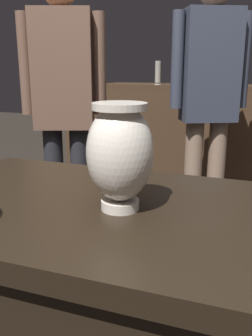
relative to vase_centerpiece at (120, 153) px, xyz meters
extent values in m
cube|color=black|center=(0.02, 0.02, -0.16)|extent=(1.20, 0.64, 0.05)
cube|color=#422D1E|center=(0.02, 2.22, -0.46)|extent=(2.60, 0.40, 0.95)
cube|color=#422D1E|center=(0.02, 2.22, 0.03)|extent=(2.60, 0.40, 0.04)
cylinder|color=silver|center=(0.00, 0.00, -0.13)|extent=(0.09, 0.09, 0.02)
ellipsoid|color=silver|center=(0.00, 0.00, 0.00)|extent=(0.16, 0.16, 0.23)
cylinder|color=silver|center=(0.00, 0.00, 0.11)|extent=(0.12, 0.12, 0.02)
cone|color=silver|center=(-1.02, 2.14, 0.06)|extent=(0.10, 0.10, 0.02)
cylinder|color=silver|center=(-1.02, 2.14, 0.23)|extent=(0.09, 0.09, 0.31)
cone|color=gray|center=(-0.50, 2.15, 0.06)|extent=(0.06, 0.06, 0.01)
cylinder|color=gray|center=(-0.50, 2.15, 0.15)|extent=(0.05, 0.05, 0.17)
cone|color=#E55B1E|center=(0.02, 2.27, 0.06)|extent=(0.10, 0.10, 0.02)
cylinder|color=#E55B1E|center=(0.02, 2.27, 0.19)|extent=(0.09, 0.09, 0.24)
cylinder|color=#846B56|center=(0.06, 1.54, -0.53)|extent=(0.11, 0.11, 0.81)
cylinder|color=#846B56|center=(-0.07, 1.47, -0.53)|extent=(0.11, 0.11, 0.81)
cube|color=#333847|center=(0.00, 1.50, 0.19)|extent=(0.37, 0.30, 0.64)
cylinder|color=#333847|center=(0.18, 1.59, 0.22)|extent=(0.07, 0.07, 0.54)
cylinder|color=#333847|center=(-0.18, 1.42, 0.22)|extent=(0.07, 0.07, 0.54)
cylinder|color=#232328|center=(-0.66, 1.08, -0.54)|extent=(0.11, 0.11, 0.79)
cylinder|color=#232328|center=(-0.80, 1.03, -0.54)|extent=(0.11, 0.11, 0.79)
cube|color=brown|center=(-0.73, 1.06, 0.17)|extent=(0.36, 0.28, 0.63)
cylinder|color=brown|center=(-0.55, 1.13, 0.20)|extent=(0.07, 0.07, 0.53)
cylinder|color=brown|center=(-0.92, 0.98, 0.20)|extent=(0.07, 0.07, 0.53)
camera|label=1|loc=(0.29, -0.77, 0.19)|focal=39.40mm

